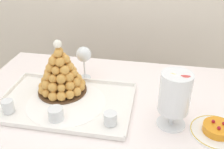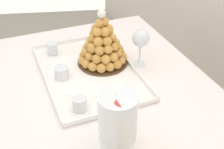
{
  "view_description": "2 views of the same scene",
  "coord_description": "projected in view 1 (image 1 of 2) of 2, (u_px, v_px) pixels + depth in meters",
  "views": [
    {
      "loc": [
        0.22,
        -0.88,
        1.43
      ],
      "look_at": [
        0.05,
        0.03,
        0.91
      ],
      "focal_mm": 41.53,
      "sensor_mm": 36.0,
      "label": 1
    },
    {
      "loc": [
        0.93,
        -0.31,
        1.52
      ],
      "look_at": [
        0.05,
        0.05,
        0.86
      ],
      "focal_mm": 49.11,
      "sensor_mm": 36.0,
      "label": 2
    }
  ],
  "objects": [
    {
      "name": "dessert_cup_left",
      "position": [
        8.0,
        107.0,
        1.09
      ],
      "size": [
        0.05,
        0.05,
        0.06
      ],
      "color": "silver",
      "rests_on": "serving_tray"
    },
    {
      "name": "wine_glass",
      "position": [
        84.0,
        55.0,
        1.31
      ],
      "size": [
        0.08,
        0.08,
        0.18
      ],
      "color": "silver",
      "rests_on": "buffet_table"
    },
    {
      "name": "croquembouche",
      "position": [
        61.0,
        73.0,
        1.2
      ],
      "size": [
        0.23,
        0.23,
        0.26
      ],
      "color": "#4C331E",
      "rests_on": "serving_tray"
    },
    {
      "name": "dessert_cup_centre",
      "position": [
        110.0,
        119.0,
        1.03
      ],
      "size": [
        0.05,
        0.05,
        0.05
      ],
      "color": "silver",
      "rests_on": "serving_tray"
    },
    {
      "name": "dessert_cup_mid_left",
      "position": [
        56.0,
        114.0,
        1.05
      ],
      "size": [
        0.06,
        0.06,
        0.05
      ],
      "color": "silver",
      "rests_on": "serving_tray"
    },
    {
      "name": "macaron_goblet",
      "position": [
        175.0,
        94.0,
        0.98
      ],
      "size": [
        0.12,
        0.12,
        0.24
      ],
      "color": "white",
      "rests_on": "buffet_table"
    },
    {
      "name": "fruit_tart_plate",
      "position": [
        217.0,
        130.0,
        1.0
      ],
      "size": [
        0.21,
        0.21,
        0.05
      ],
      "color": "white",
      "rests_on": "buffet_table"
    },
    {
      "name": "serving_tray",
      "position": [
        66.0,
        102.0,
        1.17
      ],
      "size": [
        0.59,
        0.39,
        0.02
      ],
      "color": "white",
      "rests_on": "buffet_table"
    },
    {
      "name": "buffet_table",
      "position": [
        99.0,
        130.0,
        1.19
      ],
      "size": [
        1.27,
        1.01,
        0.74
      ],
      "color": "brown",
      "rests_on": "ground_plane"
    }
  ]
}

